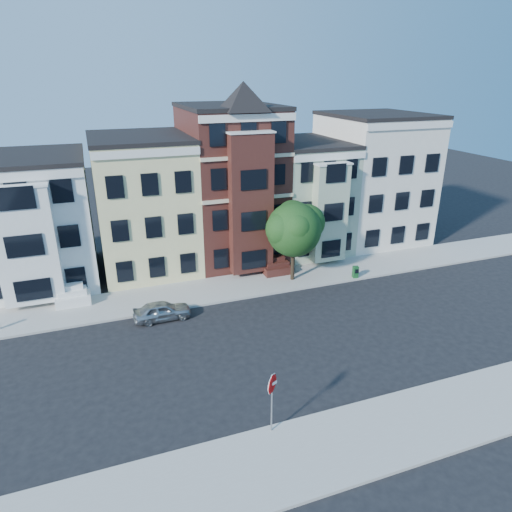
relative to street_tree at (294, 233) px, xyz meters
name	(u,v)px	position (x,y,z in m)	size (l,w,h in m)	color
ground	(305,339)	(-2.59, -7.63, -3.79)	(120.00, 120.00, 0.00)	black
far_sidewalk	(258,283)	(-2.59, 0.37, -3.72)	(60.00, 4.00, 0.15)	#9E9B93
near_sidewalk	(386,431)	(-2.59, -15.63, -3.72)	(60.00, 4.00, 0.15)	#9E9B93
house_white	(33,222)	(-17.59, 6.87, 0.71)	(8.00, 9.00, 9.00)	white
house_yellow	(145,205)	(-9.59, 6.87, 1.21)	(7.00, 9.00, 10.00)	beige
house_brown	(231,185)	(-2.59, 6.87, 2.21)	(7.00, 9.00, 12.00)	#401C16
house_green	(302,196)	(3.91, 6.87, 0.71)	(6.00, 9.00, 9.00)	#A0B193
house_cream	(372,179)	(10.91, 6.87, 1.71)	(8.00, 9.00, 11.00)	silver
street_tree	(294,233)	(0.00, 0.00, 0.00)	(6.26, 6.26, 7.29)	#26541F
parked_car	(162,311)	(-10.07, -2.43, -3.19)	(1.44, 3.57, 1.22)	#A6AAAE
newspaper_box	(355,272)	(4.58, -1.33, -3.20)	(0.40, 0.36, 0.89)	#1A5827
stop_sign	(272,400)	(-7.28, -13.93, -2.02)	(0.89, 0.12, 3.25)	#BF0102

